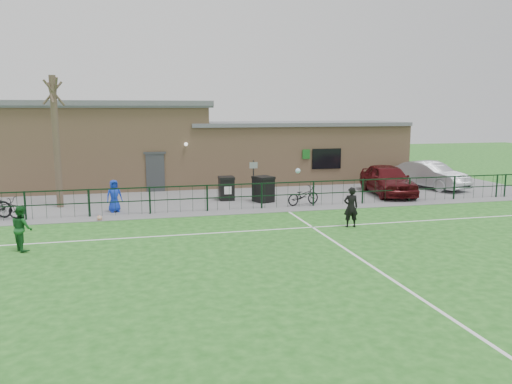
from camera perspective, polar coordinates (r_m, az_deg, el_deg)
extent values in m
plane|color=#1F5D1B|center=(15.11, 4.54, -7.91)|extent=(90.00, 90.00, 0.00)
cube|color=slate|center=(27.93, -4.14, 0.17)|extent=(34.00, 13.00, 0.02)
cube|color=white|center=(22.42, -1.70, -2.13)|extent=(28.00, 0.10, 0.01)
cube|color=white|center=(18.81, 0.72, -4.38)|extent=(28.00, 0.10, 0.01)
cube|color=white|center=(15.83, 11.49, -7.25)|extent=(0.10, 16.00, 0.01)
cube|color=black|center=(22.50, -1.81, -0.54)|extent=(28.00, 0.10, 1.20)
cylinder|color=#4D3C2E|center=(24.48, -21.86, 5.26)|extent=(0.30, 0.30, 6.00)
cube|color=black|center=(24.91, -3.41, 0.33)|extent=(0.74, 0.83, 1.08)
cube|color=black|center=(24.35, 0.84, 0.23)|extent=(1.03, 1.09, 1.17)
cylinder|color=black|center=(24.63, -0.30, 1.32)|extent=(0.08, 0.08, 2.00)
imported|color=#4C0D11|center=(27.30, 14.80, 1.39)|extent=(2.52, 4.93, 1.61)
imported|color=#B2B5BB|center=(30.33, 19.24, 1.86)|extent=(2.90, 4.85, 1.51)
imported|color=black|center=(23.25, -26.97, -1.59)|extent=(1.78, 1.21, 0.89)
imported|color=black|center=(23.68, 5.42, -0.41)|extent=(1.79, 1.02, 0.89)
imported|color=#1433C0|center=(22.78, -15.90, -0.44)|extent=(0.80, 0.64, 1.42)
imported|color=black|center=(19.52, 10.79, -1.71)|extent=(0.62, 0.45, 1.56)
sphere|color=white|center=(21.41, 4.81, 2.43)|extent=(0.22, 0.22, 0.22)
imported|color=#195924|center=(17.69, -25.19, -3.76)|extent=(0.84, 0.90, 1.47)
sphere|color=silver|center=(21.38, -17.44, -2.85)|extent=(0.22, 0.22, 0.22)
cube|color=tan|center=(30.65, -5.11, 4.26)|extent=(24.00, 5.00, 3.50)
cube|color=tan|center=(30.24, -17.08, 8.28)|extent=(11.52, 5.00, 1.20)
cube|color=#57595E|center=(30.24, -17.14, 9.64)|extent=(12.02, 5.40, 0.28)
cube|color=#57595E|center=(31.76, 4.38, 7.80)|extent=(13.44, 5.30, 0.22)
cube|color=#383A3D|center=(27.89, -11.43, 2.15)|extent=(1.00, 0.08, 2.10)
cube|color=black|center=(29.93, 8.06, 3.79)|extent=(1.80, 0.08, 1.20)
cube|color=#19661E|center=(29.40, 5.75, 4.33)|extent=(0.45, 0.04, 0.55)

